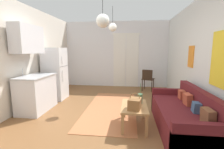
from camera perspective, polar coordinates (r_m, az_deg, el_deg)
ground_plane at (r=3.59m, az=-4.07°, el=-17.51°), size 4.84×7.66×0.10m
wall_back at (r=6.77m, az=1.63°, el=7.12°), size 4.44×0.13×2.71m
wall_right at (r=3.53m, az=32.91°, el=4.41°), size 0.12×7.26×2.71m
wall_left at (r=4.22m, az=-34.75°, el=4.74°), size 0.12×7.26×2.71m
area_rug at (r=4.34m, az=-0.28°, el=-11.95°), size 1.28×2.83×0.01m
couch at (r=3.43m, az=24.59°, el=-13.65°), size 0.82×1.99×0.80m
coffee_table at (r=3.30m, az=8.00°, el=-11.95°), size 0.51×0.86×0.44m
bamboo_vase at (r=3.39m, az=10.03°, el=-8.50°), size 0.10×0.10×0.42m
handbag at (r=3.06m, az=8.14°, el=-10.30°), size 0.27×0.32×0.31m
refrigerator at (r=5.29m, az=-19.72°, el=0.27°), size 0.63×0.62×1.61m
kitchen_counter at (r=4.46m, az=-26.12°, el=-1.43°), size 0.62×1.05×2.14m
accent_chair at (r=6.19m, az=12.73°, el=-1.38°), size 0.52×0.51×0.81m
pendant_lamp_near at (r=2.83m, az=-3.35°, el=18.67°), size 0.23×0.23×0.80m
pendant_lamp_far at (r=4.54m, az=0.22°, el=16.60°), size 0.23×0.23×0.67m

